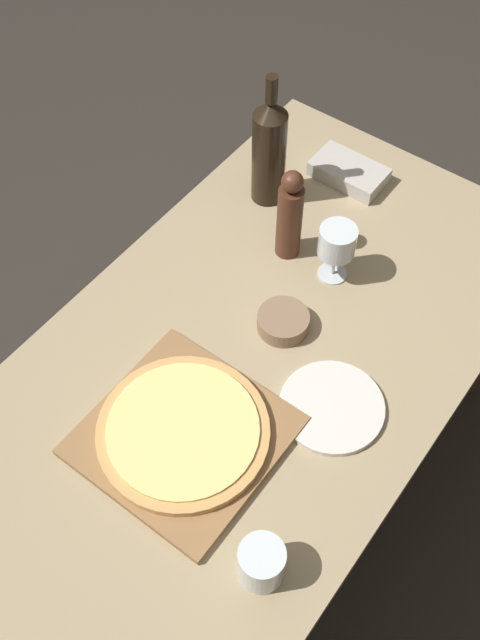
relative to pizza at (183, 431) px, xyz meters
name	(u,v)px	position (x,y,z in m)	size (l,w,h in m)	color
ground_plane	(236,505)	(-0.01, 0.18, -0.76)	(12.00, 12.00, 0.00)	#2D2823
dining_table	(235,394)	(-0.01, 0.18, -0.12)	(0.83, 1.65, 0.73)	#9E8966
cutting_board	(184,436)	(0.00, 0.00, -0.02)	(0.37, 0.37, 0.02)	olive
pizza	(183,431)	(0.00, 0.00, 0.00)	(0.35, 0.35, 0.02)	tan
wine_bottle	(269,150)	(-0.26, 0.65, 0.12)	(0.08, 0.08, 0.36)	black
pepper_mill	(290,216)	(-0.12, 0.53, 0.09)	(0.06, 0.06, 0.25)	#4C2819
wine_glass	(337,243)	(0.01, 0.53, 0.08)	(0.09, 0.09, 0.15)	silver
small_bowl	(283,322)	(0.00, 0.34, -0.01)	(0.12, 0.12, 0.04)	#84664C
drinking_tumbler	(261,563)	(0.28, -0.12, 0.02)	(0.08, 0.08, 0.09)	silver
dinner_plate	(332,407)	(0.20, 0.23, -0.02)	(0.22, 0.22, 0.01)	silver
food_container	(349,172)	(-0.13, 0.83, -0.01)	(0.19, 0.11, 0.04)	#BCB7AD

